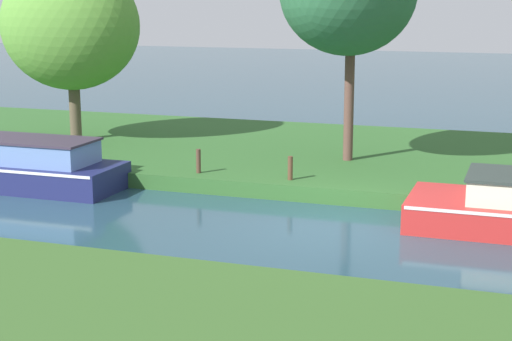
{
  "coord_description": "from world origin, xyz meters",
  "views": [
    {
      "loc": [
        3.99,
        -16.52,
        4.91
      ],
      "look_at": [
        -2.12,
        1.2,
        0.9
      ],
      "focal_mm": 56.88,
      "sensor_mm": 36.0,
      "label": 1
    }
  ],
  "objects_px": {
    "navy_barge": "(22,167)",
    "willow_tree_left": "(70,26)",
    "mooring_post_far": "(198,161)",
    "mooring_post_near": "(290,168)"
  },
  "relations": [
    {
      "from": "navy_barge",
      "to": "willow_tree_left",
      "type": "relative_size",
      "value": 0.98
    },
    {
      "from": "navy_barge",
      "to": "mooring_post_far",
      "type": "distance_m",
      "value": 4.66
    },
    {
      "from": "willow_tree_left",
      "to": "mooring_post_near",
      "type": "xyz_separation_m",
      "value": [
        8.25,
        -3.33,
        -3.34
      ]
    },
    {
      "from": "navy_barge",
      "to": "mooring_post_far",
      "type": "height_order",
      "value": "navy_barge"
    },
    {
      "from": "mooring_post_near",
      "to": "mooring_post_far",
      "type": "distance_m",
      "value": 2.51
    },
    {
      "from": "navy_barge",
      "to": "mooring_post_far",
      "type": "bearing_deg",
      "value": 17.95
    },
    {
      "from": "willow_tree_left",
      "to": "mooring_post_far",
      "type": "relative_size",
      "value": 8.94
    },
    {
      "from": "navy_barge",
      "to": "mooring_post_near",
      "type": "bearing_deg",
      "value": 11.68
    },
    {
      "from": "navy_barge",
      "to": "willow_tree_left",
      "type": "height_order",
      "value": "willow_tree_left"
    },
    {
      "from": "navy_barge",
      "to": "mooring_post_near",
      "type": "height_order",
      "value": "navy_barge"
    }
  ]
}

